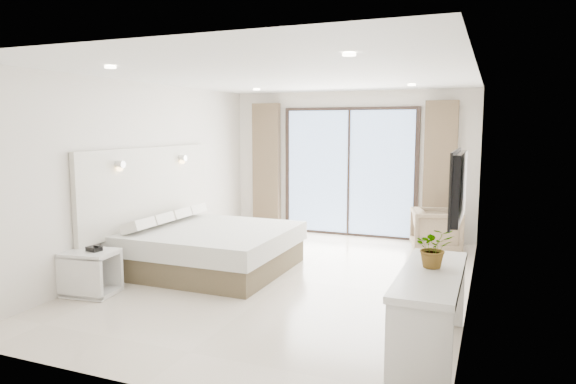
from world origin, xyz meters
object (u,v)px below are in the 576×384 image
object	(u,v)px
nightstand	(91,273)
console_desk	(431,293)
bed	(211,248)
armchair	(436,228)

from	to	relation	value
nightstand	console_desk	bearing A→B (deg)	-9.62
bed	nightstand	bearing A→B (deg)	-117.70
armchair	bed	bearing A→B (deg)	114.67
bed	console_desk	bearing A→B (deg)	-27.05
nightstand	armchair	xyz separation A→B (m)	(3.70, 3.87, 0.11)
bed	nightstand	world-z (taller)	bed
armchair	console_desk	bearing A→B (deg)	170.77
bed	armchair	size ratio (longest dim) A/B	2.79
nightstand	armchair	bearing A→B (deg)	38.74
nightstand	armchair	world-z (taller)	armchair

